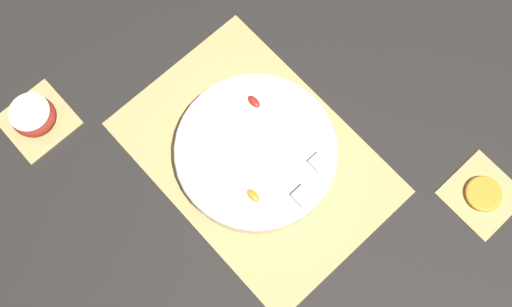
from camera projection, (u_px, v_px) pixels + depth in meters
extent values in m
plane|color=black|center=(256.00, 157.00, 1.14)|extent=(6.00, 6.00, 0.00)
cube|color=tan|center=(256.00, 157.00, 1.14)|extent=(0.50, 0.35, 0.01)
cube|color=brown|center=(194.00, 92.00, 1.18)|extent=(0.01, 0.34, 0.00)
cube|color=brown|center=(218.00, 117.00, 1.16)|extent=(0.01, 0.34, 0.00)
cube|color=brown|center=(243.00, 143.00, 1.15)|extent=(0.01, 0.34, 0.00)
cube|color=brown|center=(269.00, 170.00, 1.13)|extent=(0.01, 0.34, 0.00)
cube|color=brown|center=(295.00, 198.00, 1.12)|extent=(0.01, 0.34, 0.00)
cube|color=brown|center=(322.00, 226.00, 1.10)|extent=(0.01, 0.34, 0.00)
cube|color=tan|center=(38.00, 121.00, 1.16)|extent=(0.13, 0.13, 0.01)
cube|color=brown|center=(28.00, 109.00, 1.17)|extent=(0.00, 0.12, 0.00)
cube|color=brown|center=(38.00, 120.00, 1.16)|extent=(0.00, 0.12, 0.00)
cube|color=brown|center=(47.00, 132.00, 1.15)|extent=(0.00, 0.12, 0.00)
cube|color=tan|center=(482.00, 195.00, 1.12)|extent=(0.13, 0.13, 0.01)
cube|color=brown|center=(470.00, 182.00, 1.13)|extent=(0.00, 0.12, 0.00)
cube|color=brown|center=(483.00, 194.00, 1.12)|extent=(0.00, 0.12, 0.00)
cube|color=brown|center=(495.00, 207.00, 1.11)|extent=(0.00, 0.12, 0.00)
cylinder|color=silver|center=(256.00, 153.00, 1.11)|extent=(0.30, 0.30, 0.05)
torus|color=silver|center=(256.00, 150.00, 1.10)|extent=(0.30, 0.30, 0.01)
cylinder|color=#F4EABC|center=(278.00, 186.00, 1.10)|extent=(0.03, 0.03, 0.01)
cylinder|color=#F4EABC|center=(249.00, 113.00, 1.14)|extent=(0.02, 0.02, 0.01)
cylinder|color=#F4EABC|center=(250.00, 185.00, 1.11)|extent=(0.03, 0.03, 0.01)
cylinder|color=#F4EABC|center=(254.00, 143.00, 1.11)|extent=(0.03, 0.03, 0.01)
cylinder|color=#F4EABC|center=(318.00, 139.00, 1.13)|extent=(0.03, 0.03, 0.01)
cylinder|color=#F4EABC|center=(297.00, 128.00, 1.13)|extent=(0.03, 0.03, 0.01)
cylinder|color=#F4EABC|center=(231.00, 147.00, 1.11)|extent=(0.03, 0.03, 0.01)
cylinder|color=#F4EABC|center=(245.00, 160.00, 1.10)|extent=(0.03, 0.03, 0.01)
cylinder|color=#F4EABC|center=(297.00, 173.00, 1.11)|extent=(0.03, 0.03, 0.01)
cylinder|color=#F4EABC|center=(297.00, 118.00, 1.14)|extent=(0.03, 0.03, 0.01)
cylinder|color=#F4EABC|center=(226.00, 132.00, 1.13)|extent=(0.03, 0.03, 0.01)
cube|color=#EFEACC|center=(241.00, 133.00, 1.11)|extent=(0.02, 0.02, 0.02)
cube|color=#EFEACC|center=(253.00, 121.00, 1.11)|extent=(0.02, 0.02, 0.02)
cube|color=#EFEACC|center=(295.00, 150.00, 1.11)|extent=(0.03, 0.03, 0.03)
cube|color=#EFEACC|center=(317.00, 163.00, 1.09)|extent=(0.03, 0.03, 0.03)
cube|color=#EFEACC|center=(223.00, 198.00, 1.08)|extent=(0.03, 0.03, 0.03)
cube|color=#EFEACC|center=(272.00, 136.00, 1.12)|extent=(0.03, 0.03, 0.03)
cube|color=#EFEACC|center=(278.00, 146.00, 1.10)|extent=(0.02, 0.02, 0.02)
cube|color=#EFEACC|center=(300.00, 199.00, 1.07)|extent=(0.03, 0.03, 0.03)
cube|color=#EFEACC|center=(259.00, 95.00, 1.15)|extent=(0.03, 0.03, 0.03)
cube|color=#EFEACC|center=(226.00, 162.00, 1.11)|extent=(0.03, 0.03, 0.03)
cube|color=#EFEACC|center=(206.00, 192.00, 1.10)|extent=(0.03, 0.03, 0.03)
cube|color=#EFEACC|center=(193.00, 156.00, 1.10)|extent=(0.03, 0.03, 0.03)
ellipsoid|color=orange|center=(253.00, 196.00, 1.07)|extent=(0.03, 0.02, 0.01)
ellipsoid|color=orange|center=(232.00, 112.00, 1.15)|extent=(0.03, 0.02, 0.01)
ellipsoid|color=#B2231E|center=(254.00, 102.00, 1.12)|extent=(0.03, 0.02, 0.01)
ellipsoid|color=orange|center=(306.00, 185.00, 1.10)|extent=(0.03, 0.02, 0.01)
ellipsoid|color=#B72D23|center=(33.00, 116.00, 1.14)|extent=(0.08, 0.08, 0.05)
cylinder|color=#EFEACC|center=(29.00, 112.00, 1.12)|extent=(0.08, 0.08, 0.00)
cylinder|color=orange|center=(484.00, 194.00, 1.11)|extent=(0.06, 0.06, 0.01)
torus|color=#F4A82D|center=(484.00, 194.00, 1.11)|extent=(0.07, 0.07, 0.01)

